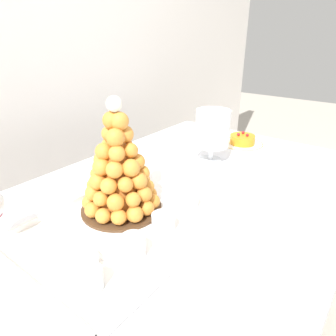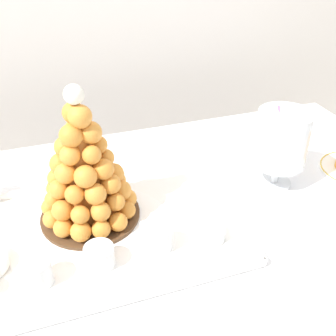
% 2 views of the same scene
% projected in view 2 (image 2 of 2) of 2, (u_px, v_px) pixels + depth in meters
% --- Properties ---
extents(buffet_table, '(1.64, 0.98, 0.79)m').
position_uv_depth(buffet_table, '(151.00, 255.00, 0.97)').
color(buffet_table, brown).
rests_on(buffet_table, ground_plane).
extents(serving_tray, '(0.66, 0.42, 0.02)m').
position_uv_depth(serving_tray, '(95.00, 235.00, 0.89)').
color(serving_tray, white).
rests_on(serving_tray, buffet_table).
extents(croquembouche, '(0.24, 0.24, 0.34)m').
position_uv_depth(croquembouche, '(85.00, 171.00, 0.87)').
color(croquembouche, '#4C331E').
rests_on(croquembouche, serving_tray).
extents(dessert_cup_mid_left, '(0.06, 0.06, 0.06)m').
position_uv_depth(dessert_cup_mid_left, '(38.00, 273.00, 0.76)').
color(dessert_cup_mid_left, silver).
rests_on(dessert_cup_mid_left, serving_tray).
extents(dessert_cup_centre, '(0.06, 0.06, 0.05)m').
position_uv_depth(dessert_cup_centre, '(100.00, 257.00, 0.80)').
color(dessert_cup_centre, silver).
rests_on(dessert_cup_centre, serving_tray).
extents(dessert_cup_mid_right, '(0.05, 0.05, 0.05)m').
position_uv_depth(dessert_cup_mid_right, '(160.00, 239.00, 0.84)').
color(dessert_cup_mid_right, silver).
rests_on(dessert_cup_mid_right, serving_tray).
extents(dessert_cup_right, '(0.06, 0.06, 0.05)m').
position_uv_depth(dessert_cup_right, '(212.00, 230.00, 0.87)').
color(dessert_cup_right, silver).
rests_on(dessert_cup_right, serving_tray).
extents(macaron_goblet, '(0.14, 0.14, 0.23)m').
position_uv_depth(macaron_goblet, '(282.00, 139.00, 0.99)').
color(macaron_goblet, white).
rests_on(macaron_goblet, buffet_table).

